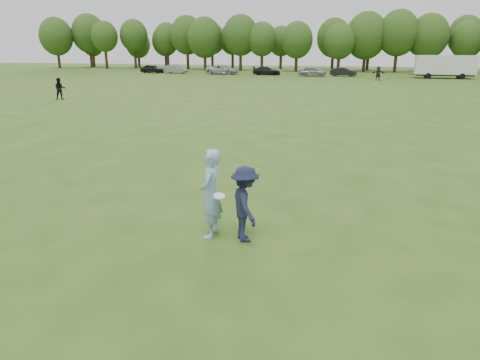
{
  "coord_description": "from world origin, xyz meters",
  "views": [
    {
      "loc": [
        3.35,
        -9.06,
        4.2
      ],
      "look_at": [
        0.58,
        0.58,
        1.1
      ],
      "focal_mm": 32.0,
      "sensor_mm": 36.0,
      "label": 1
    }
  ],
  "objects_px": {
    "car_b": "(175,69)",
    "car_f": "(343,72)",
    "player_far_a": "(60,89)",
    "car_c": "(222,70)",
    "player_far_d": "(378,73)",
    "thrower": "(211,194)",
    "defender": "(245,204)",
    "car_e": "(312,72)",
    "car_a": "(153,69)",
    "car_d": "(267,71)",
    "cargo_trailer": "(445,66)"
  },
  "relations": [
    {
      "from": "player_far_a",
      "to": "car_e",
      "type": "distance_m",
      "value": 40.73
    },
    {
      "from": "player_far_d",
      "to": "car_a",
      "type": "relative_size",
      "value": 0.44
    },
    {
      "from": "car_c",
      "to": "car_a",
      "type": "bearing_deg",
      "value": 86.96
    },
    {
      "from": "thrower",
      "to": "car_a",
      "type": "bearing_deg",
      "value": -155.53
    },
    {
      "from": "defender",
      "to": "car_e",
      "type": "distance_m",
      "value": 59.87
    },
    {
      "from": "player_far_d",
      "to": "car_c",
      "type": "bearing_deg",
      "value": 151.56
    },
    {
      "from": "player_far_a",
      "to": "player_far_d",
      "type": "height_order",
      "value": "player_far_d"
    },
    {
      "from": "player_far_d",
      "to": "car_b",
      "type": "relative_size",
      "value": 0.43
    },
    {
      "from": "player_far_a",
      "to": "cargo_trailer",
      "type": "height_order",
      "value": "cargo_trailer"
    },
    {
      "from": "player_far_d",
      "to": "cargo_trailer",
      "type": "relative_size",
      "value": 0.21
    },
    {
      "from": "player_far_d",
      "to": "car_a",
      "type": "xyz_separation_m",
      "value": [
        -37.51,
        8.01,
        -0.21
      ]
    },
    {
      "from": "player_far_d",
      "to": "car_f",
      "type": "relative_size",
      "value": 0.47
    },
    {
      "from": "car_c",
      "to": "car_e",
      "type": "height_order",
      "value": "car_c"
    },
    {
      "from": "car_a",
      "to": "player_far_a",
      "type": "bearing_deg",
      "value": -162.95
    },
    {
      "from": "car_d",
      "to": "car_f",
      "type": "height_order",
      "value": "car_f"
    },
    {
      "from": "car_b",
      "to": "car_f",
      "type": "relative_size",
      "value": 1.09
    },
    {
      "from": "player_far_a",
      "to": "car_b",
      "type": "bearing_deg",
      "value": 58.41
    },
    {
      "from": "car_d",
      "to": "player_far_d",
      "type": "bearing_deg",
      "value": -118.75
    },
    {
      "from": "player_far_d",
      "to": "car_b",
      "type": "xyz_separation_m",
      "value": [
        -33.34,
        8.2,
        -0.23
      ]
    },
    {
      "from": "player_far_a",
      "to": "defender",
      "type": "bearing_deg",
      "value": -86.85
    },
    {
      "from": "car_b",
      "to": "car_e",
      "type": "xyz_separation_m",
      "value": [
        23.79,
        -1.79,
        0.0
      ]
    },
    {
      "from": "car_c",
      "to": "thrower",
      "type": "bearing_deg",
      "value": -164.04
    },
    {
      "from": "car_e",
      "to": "car_f",
      "type": "relative_size",
      "value": 1.05
    },
    {
      "from": "player_far_a",
      "to": "car_b",
      "type": "height_order",
      "value": "player_far_a"
    },
    {
      "from": "defender",
      "to": "car_f",
      "type": "bearing_deg",
      "value": -29.86
    },
    {
      "from": "cargo_trailer",
      "to": "thrower",
      "type": "bearing_deg",
      "value": -103.06
    },
    {
      "from": "car_c",
      "to": "car_d",
      "type": "xyz_separation_m",
      "value": [
        7.56,
        -0.08,
        -0.1
      ]
    },
    {
      "from": "car_e",
      "to": "car_a",
      "type": "bearing_deg",
      "value": 83.03
    },
    {
      "from": "car_f",
      "to": "cargo_trailer",
      "type": "xyz_separation_m",
      "value": [
        14.13,
        -1.0,
        1.12
      ]
    },
    {
      "from": "thrower",
      "to": "defender",
      "type": "height_order",
      "value": "thrower"
    },
    {
      "from": "car_a",
      "to": "car_c",
      "type": "bearing_deg",
      "value": -89.95
    },
    {
      "from": "thrower",
      "to": "car_c",
      "type": "distance_m",
      "value": 64.15
    },
    {
      "from": "player_far_a",
      "to": "thrower",
      "type": "bearing_deg",
      "value": -87.9
    },
    {
      "from": "car_f",
      "to": "player_far_a",
      "type": "bearing_deg",
      "value": 156.63
    },
    {
      "from": "player_far_a",
      "to": "car_a",
      "type": "bearing_deg",
      "value": 64.31
    },
    {
      "from": "car_a",
      "to": "car_d",
      "type": "relative_size",
      "value": 0.95
    },
    {
      "from": "thrower",
      "to": "car_d",
      "type": "xyz_separation_m",
      "value": [
        -12.32,
        60.9,
        -0.38
      ]
    },
    {
      "from": "thrower",
      "to": "defender",
      "type": "relative_size",
      "value": 1.19
    },
    {
      "from": "car_a",
      "to": "car_e",
      "type": "height_order",
      "value": "car_a"
    },
    {
      "from": "player_far_a",
      "to": "car_e",
      "type": "relative_size",
      "value": 0.43
    },
    {
      "from": "car_b",
      "to": "defender",
      "type": "bearing_deg",
      "value": -146.43
    },
    {
      "from": "car_c",
      "to": "car_f",
      "type": "height_order",
      "value": "car_c"
    },
    {
      "from": "car_a",
      "to": "car_f",
      "type": "bearing_deg",
      "value": -89.34
    },
    {
      "from": "car_c",
      "to": "car_d",
      "type": "relative_size",
      "value": 1.2
    },
    {
      "from": "thrower",
      "to": "car_f",
      "type": "xyz_separation_m",
      "value": [
        -0.21,
        61.01,
        -0.38
      ]
    },
    {
      "from": "player_far_a",
      "to": "car_c",
      "type": "xyz_separation_m",
      "value": [
        1.73,
        38.49,
        -0.15
      ]
    },
    {
      "from": "car_d",
      "to": "car_b",
      "type": "bearing_deg",
      "value": 83.87
    },
    {
      "from": "car_e",
      "to": "car_f",
      "type": "distance_m",
      "value": 4.81
    },
    {
      "from": "car_e",
      "to": "car_f",
      "type": "height_order",
      "value": "car_e"
    },
    {
      "from": "car_c",
      "to": "player_far_a",
      "type": "bearing_deg",
      "value": 175.33
    }
  ]
}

